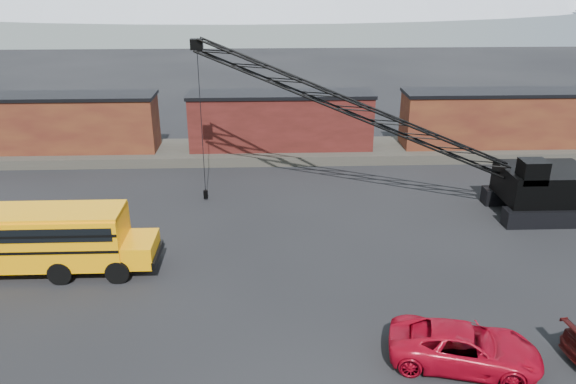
% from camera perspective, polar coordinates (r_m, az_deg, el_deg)
% --- Properties ---
extents(ground, '(160.00, 160.00, 0.00)m').
position_cam_1_polar(ground, '(23.17, 0.82, -13.93)').
color(ground, black).
rests_on(ground, ground).
extents(gravel_berm, '(120.00, 5.00, 0.70)m').
position_cam_1_polar(gravel_berm, '(42.81, -0.71, 4.14)').
color(gravel_berm, '#444038').
rests_on(gravel_berm, ground).
extents(boxcar_west_near, '(13.70, 3.10, 4.17)m').
position_cam_1_polar(boxcar_west_near, '(44.68, -21.84, 6.54)').
color(boxcar_west_near, '#421512').
rests_on(boxcar_west_near, gravel_berm).
extents(boxcar_mid, '(13.70, 3.10, 4.17)m').
position_cam_1_polar(boxcar_mid, '(42.12, -0.72, 7.26)').
color(boxcar_mid, '#521A17').
rests_on(boxcar_mid, gravel_berm).
extents(boxcar_east_near, '(13.70, 3.10, 4.17)m').
position_cam_1_polar(boxcar_east_near, '(45.42, 20.06, 7.03)').
color(boxcar_east_near, '#421512').
rests_on(boxcar_east_near, gravel_berm).
extents(school_bus, '(11.65, 2.65, 3.19)m').
position_cam_1_polar(school_bus, '(28.96, -25.24, -4.25)').
color(school_bus, '#FD9F05').
rests_on(school_bus, ground).
extents(red_pickup, '(5.88, 3.76, 1.51)m').
position_cam_1_polar(red_pickup, '(22.09, 17.49, -14.77)').
color(red_pickup, '#AF081E').
rests_on(red_pickup, ground).
extents(crawler_crane, '(23.02, 5.49, 9.95)m').
position_cam_1_polar(crawler_crane, '(32.47, 8.36, 7.72)').
color(crawler_crane, black).
rests_on(crawler_crane, ground).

